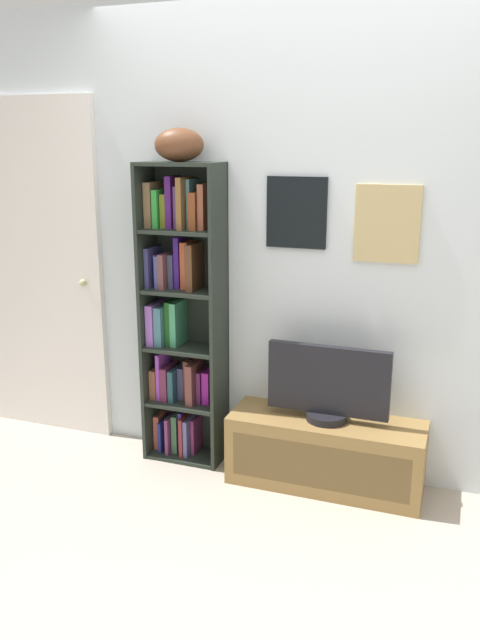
% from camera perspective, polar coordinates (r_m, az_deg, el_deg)
% --- Properties ---
extents(ground, '(5.20, 5.20, 0.04)m').
position_cam_1_polar(ground, '(2.95, 0.37, -22.67)').
color(ground, '#ACA193').
extents(back_wall, '(4.80, 0.08, 2.53)m').
position_cam_1_polar(back_wall, '(3.45, 6.73, 6.40)').
color(back_wall, silver).
rests_on(back_wall, ground).
extents(bookshelf, '(0.45, 0.25, 1.70)m').
position_cam_1_polar(bookshelf, '(3.66, -5.24, 0.17)').
color(bookshelf, '#232B24').
rests_on(bookshelf, ground).
extents(football, '(0.30, 0.25, 0.17)m').
position_cam_1_polar(football, '(3.49, -5.40, 15.16)').
color(football, brown).
rests_on(football, bookshelf).
extents(tv_stand, '(1.03, 0.35, 0.38)m').
position_cam_1_polar(tv_stand, '(3.56, 7.56, -11.56)').
color(tv_stand, olive).
rests_on(tv_stand, ground).
extents(television, '(0.64, 0.22, 0.41)m').
position_cam_1_polar(television, '(3.40, 7.79, -5.71)').
color(television, black).
rests_on(television, tv_stand).
extents(door, '(0.86, 0.09, 2.06)m').
position_cam_1_polar(door, '(4.17, -17.21, 4.12)').
color(door, silver).
rests_on(door, ground).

